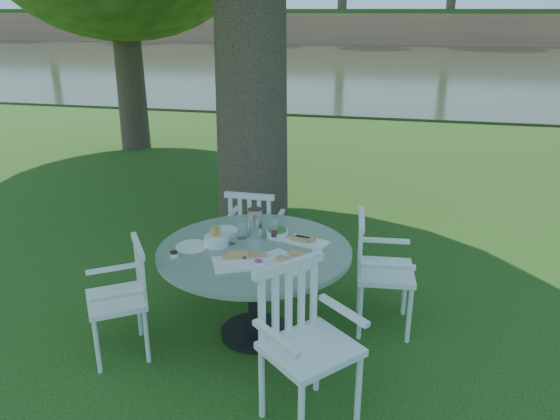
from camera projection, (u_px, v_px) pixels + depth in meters
The scene contains 8 objects.
ground at pixel (275, 309), 4.76m from camera, with size 140.00×140.00×0.00m, color #14380B.
table at pixel (255, 264), 4.18m from camera, with size 1.47×1.47×0.76m.
chair_ne at pixel (374, 263), 4.33m from camera, with size 0.49×0.52×0.95m.
chair_nw at pixel (253, 228), 5.10m from camera, with size 0.46×0.44×0.91m.
chair_sw at pixel (127, 290), 4.01m from camera, with size 0.59×0.60×0.87m.
chair_se at pixel (300, 331), 3.35m from camera, with size 0.70×0.70×1.02m.
tableware at pixel (251, 240), 4.16m from camera, with size 1.15×0.87×0.24m.
river at pixel (387, 65), 25.80m from camera, with size 100.00×28.00×0.12m, color #2B321D.
Camera 1 is at (0.97, -4.05, 2.46)m, focal length 35.00 mm.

